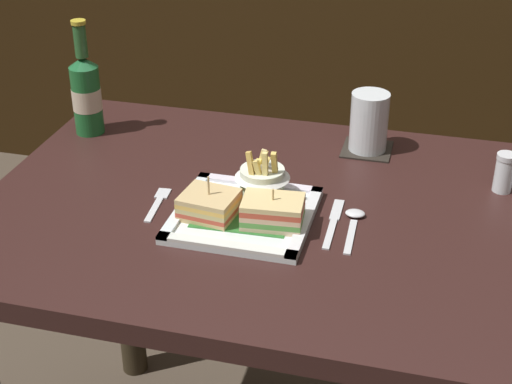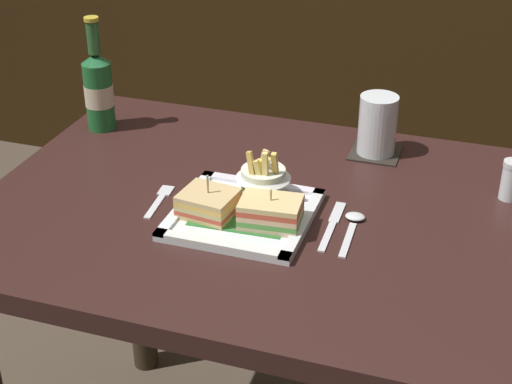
# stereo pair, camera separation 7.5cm
# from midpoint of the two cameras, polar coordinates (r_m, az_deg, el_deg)

# --- Properties ---
(dining_table) EXTENTS (1.04, 0.76, 0.76)m
(dining_table) POSITION_cam_midpoint_polar(r_m,az_deg,el_deg) (1.48, -0.64, -5.35)
(dining_table) COLOR #311A18
(dining_table) RESTS_ON ground_plane
(square_plate) EXTENTS (0.24, 0.24, 0.02)m
(square_plate) POSITION_cam_midpoint_polar(r_m,az_deg,el_deg) (1.37, -2.47, -1.74)
(square_plate) COLOR white
(square_plate) RESTS_ON dining_table
(sandwich_half_left) EXTENTS (0.10, 0.09, 0.08)m
(sandwich_half_left) POSITION_cam_midpoint_polar(r_m,az_deg,el_deg) (1.36, -5.04, -0.96)
(sandwich_half_left) COLOR tan
(sandwich_half_left) RESTS_ON square_plate
(sandwich_half_right) EXTENTS (0.11, 0.08, 0.07)m
(sandwich_half_right) POSITION_cam_midpoint_polar(r_m,az_deg,el_deg) (1.32, -0.39, -1.49)
(sandwich_half_right) COLOR #D7B48E
(sandwich_half_right) RESTS_ON square_plate
(fries_cup) EXTENTS (0.10, 0.10, 0.11)m
(fries_cup) POSITION_cam_midpoint_polar(r_m,az_deg,el_deg) (1.39, -1.12, 0.95)
(fries_cup) COLOR silver
(fries_cup) RESTS_ON square_plate
(beer_bottle) EXTENTS (0.06, 0.06, 0.25)m
(beer_bottle) POSITION_cam_midpoint_polar(r_m,az_deg,el_deg) (1.70, -13.59, 7.08)
(beer_bottle) COLOR #1F672F
(beer_bottle) RESTS_ON dining_table
(drink_coaster) EXTENTS (0.10, 0.10, 0.00)m
(drink_coaster) POSITION_cam_midpoint_polar(r_m,az_deg,el_deg) (1.62, 6.81, 3.10)
(drink_coaster) COLOR #29241E
(drink_coaster) RESTS_ON dining_table
(water_glass) EXTENTS (0.08, 0.08, 0.12)m
(water_glass) POSITION_cam_midpoint_polar(r_m,az_deg,el_deg) (1.60, 6.93, 4.89)
(water_glass) COLOR silver
(water_glass) RESTS_ON dining_table
(fork) EXTENTS (0.03, 0.12, 0.00)m
(fork) POSITION_cam_midpoint_polar(r_m,az_deg,el_deg) (1.43, -8.70, -0.78)
(fork) COLOR silver
(fork) RESTS_ON dining_table
(knife) EXTENTS (0.02, 0.17, 0.00)m
(knife) POSITION_cam_midpoint_polar(r_m,az_deg,el_deg) (1.36, 4.13, -2.17)
(knife) COLOR silver
(knife) RESTS_ON dining_table
(spoon) EXTENTS (0.04, 0.14, 0.01)m
(spoon) POSITION_cam_midpoint_polar(r_m,az_deg,el_deg) (1.36, 5.62, -2.07)
(spoon) COLOR silver
(spoon) RESTS_ON dining_table
(salt_shaker) EXTENTS (0.04, 0.04, 0.08)m
(salt_shaker) POSITION_cam_midpoint_polar(r_m,az_deg,el_deg) (1.50, 16.35, 1.20)
(salt_shaker) COLOR silver
(salt_shaker) RESTS_ON dining_table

